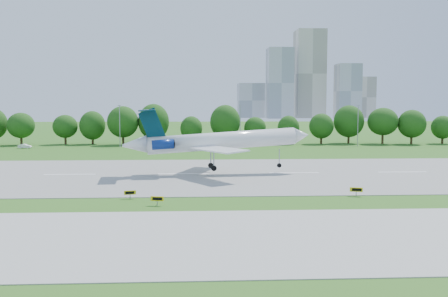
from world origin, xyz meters
TOP-DOWN VIEW (x-y plane):
  - ground at (0.00, 0.00)m, footprint 600.00×600.00m
  - runway at (0.00, 25.00)m, footprint 400.00×45.00m
  - taxiway at (0.00, -18.00)m, footprint 400.00×23.00m
  - tree_line at (0.00, 92.00)m, footprint 288.40×8.40m
  - light_poles at (-2.50, 82.00)m, footprint 175.90×0.25m
  - skyline at (100.16, 390.61)m, footprint 127.00×52.00m
  - airliner at (5.30, 24.81)m, footprint 33.84×24.46m
  - taxi_sign_left at (-6.27, 1.92)m, footprint 1.55×0.49m
  - taxi_sign_centre at (-2.32, -2.76)m, footprint 1.64×0.53m
  - taxi_sign_right at (24.11, 2.22)m, footprint 1.70×0.63m
  - service_vehicle_a at (-46.55, 80.16)m, footprint 3.79×1.59m
  - service_vehicle_b at (-1.25, 75.93)m, footprint 3.61×2.34m

SIDE VIEW (x-z plane):
  - ground at x=0.00m, z-range 0.00..0.00m
  - runway at x=0.00m, z-range 0.00..0.08m
  - taxiway at x=0.00m, z-range 0.00..0.08m
  - service_vehicle_b at x=-1.25m, z-range 0.00..1.14m
  - service_vehicle_a at x=-46.55m, z-range 0.00..1.22m
  - taxi_sign_left at x=-6.27m, z-range 0.26..1.35m
  - taxi_sign_centre at x=-2.32m, z-range 0.27..1.43m
  - taxi_sign_right at x=24.11m, z-range 0.29..1.49m
  - airliner at x=5.30m, z-range 0.43..11.52m
  - tree_line at x=0.00m, z-range 0.99..11.39m
  - light_poles at x=-2.50m, z-range 0.24..12.43m
  - skyline at x=100.16m, z-range -9.54..70.46m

